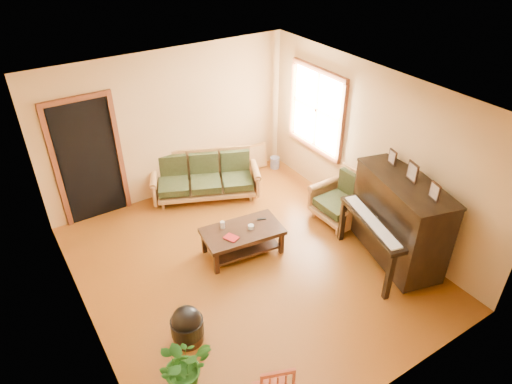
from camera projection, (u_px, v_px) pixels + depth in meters
floor at (249, 266)px, 6.74m from camera, size 5.00×5.00×0.00m
doorway at (89, 162)px, 7.27m from camera, size 1.08×0.16×2.05m
window at (317, 110)px, 7.84m from camera, size 0.12×1.36×1.46m
sofa at (205, 177)px, 8.08m from camera, size 2.02×1.47×0.80m
coffee_table at (243, 241)px, 6.88m from camera, size 1.25×0.79×0.43m
armchair at (340, 199)px, 7.47m from camera, size 0.82×0.86×0.84m
piano at (399, 222)px, 6.49m from camera, size 1.28×1.74×1.38m
footstool at (187, 328)px, 5.52m from camera, size 0.52×0.52×0.38m
red_chair at (273, 383)px, 4.66m from camera, size 0.49×0.51×0.80m
leaning_frame at (257, 156)px, 9.03m from camera, size 0.41×0.14×0.53m
ceramic_crock at (275, 163)px, 9.11m from camera, size 0.22×0.22×0.23m
potted_plant at (184, 365)px, 4.92m from camera, size 0.62×0.54×0.66m
book at (228, 241)px, 6.54m from camera, size 0.22×0.24×0.02m
candle at (223, 225)px, 6.77m from camera, size 0.07×0.07×0.11m
glass_jar at (251, 227)px, 6.77m from camera, size 0.12×0.12×0.06m
remote at (261, 219)px, 6.98m from camera, size 0.14×0.09×0.01m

